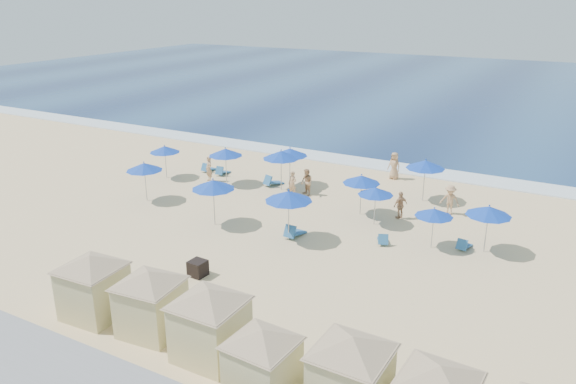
{
  "coord_description": "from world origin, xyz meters",
  "views": [
    {
      "loc": [
        12.78,
        -22.33,
        11.87
      ],
      "look_at": [
        -1.27,
        3.0,
        1.66
      ],
      "focal_mm": 35.0,
      "sensor_mm": 36.0,
      "label": 1
    }
  ],
  "objects_px": {
    "umbrella_7": "(361,179)",
    "beachgoer_1": "(307,182)",
    "beachgoer_0": "(209,169)",
    "umbrella_1": "(144,167)",
    "cabana_4": "(351,365)",
    "umbrella_4": "(290,152)",
    "umbrella_5": "(281,155)",
    "beachgoer_5": "(292,184)",
    "trash_bin": "(198,268)",
    "umbrella_3": "(213,185)",
    "cabana_2": "(209,314)",
    "umbrella_10": "(489,211)",
    "umbrella_0": "(165,149)",
    "cabana_1": "(150,294)",
    "umbrella_2": "(226,152)",
    "umbrella_8": "(376,191)",
    "umbrella_6": "(289,196)",
    "cabana_3": "(262,354)",
    "beachgoer_4": "(394,166)",
    "beachgoer_3": "(450,200)",
    "umbrella_11": "(434,213)",
    "beachgoer_2": "(400,205)",
    "umbrella_9": "(426,164)",
    "cabana_0": "(92,278)"
  },
  "relations": [
    {
      "from": "umbrella_11",
      "to": "beachgoer_3",
      "type": "bearing_deg",
      "value": 93.97
    },
    {
      "from": "umbrella_0",
      "to": "umbrella_10",
      "type": "relative_size",
      "value": 0.94
    },
    {
      "from": "cabana_1",
      "to": "umbrella_4",
      "type": "distance_m",
      "value": 17.76
    },
    {
      "from": "beachgoer_0",
      "to": "beachgoer_2",
      "type": "xyz_separation_m",
      "value": [
        13.33,
        -0.18,
        -0.07
      ]
    },
    {
      "from": "cabana_4",
      "to": "umbrella_2",
      "type": "xyz_separation_m",
      "value": [
        -15.6,
        15.89,
        0.56
      ]
    },
    {
      "from": "umbrella_7",
      "to": "cabana_3",
      "type": "bearing_deg",
      "value": -78.78
    },
    {
      "from": "umbrella_10",
      "to": "beachgoer_0",
      "type": "height_order",
      "value": "umbrella_10"
    },
    {
      "from": "umbrella_7",
      "to": "beachgoer_1",
      "type": "xyz_separation_m",
      "value": [
        -4.16,
        1.39,
        -1.25
      ]
    },
    {
      "from": "umbrella_3",
      "to": "beachgoer_1",
      "type": "distance_m",
      "value": 7.16
    },
    {
      "from": "umbrella_8",
      "to": "beachgoer_4",
      "type": "xyz_separation_m",
      "value": [
        -1.72,
        8.22,
        -0.98
      ]
    },
    {
      "from": "umbrella_7",
      "to": "umbrella_10",
      "type": "bearing_deg",
      "value": -13.33
    },
    {
      "from": "umbrella_0",
      "to": "umbrella_7",
      "type": "distance_m",
      "value": 14.19
    },
    {
      "from": "cabana_3",
      "to": "beachgoer_3",
      "type": "xyz_separation_m",
      "value": [
        1.32,
        18.18,
        -0.59
      ]
    },
    {
      "from": "cabana_2",
      "to": "beachgoer_1",
      "type": "xyz_separation_m",
      "value": [
        -4.71,
        16.37,
        -0.81
      ]
    },
    {
      "from": "trash_bin",
      "to": "cabana_3",
      "type": "height_order",
      "value": "cabana_3"
    },
    {
      "from": "umbrella_0",
      "to": "beachgoer_2",
      "type": "distance_m",
      "value": 16.43
    },
    {
      "from": "cabana_4",
      "to": "umbrella_4",
      "type": "relative_size",
      "value": 1.73
    },
    {
      "from": "cabana_4",
      "to": "umbrella_8",
      "type": "bearing_deg",
      "value": 107.95
    },
    {
      "from": "cabana_4",
      "to": "umbrella_5",
      "type": "height_order",
      "value": "cabana_4"
    },
    {
      "from": "cabana_3",
      "to": "beachgoer_5",
      "type": "distance_m",
      "value": 18.46
    },
    {
      "from": "cabana_0",
      "to": "umbrella_5",
      "type": "bearing_deg",
      "value": 93.77
    },
    {
      "from": "umbrella_2",
      "to": "beachgoer_3",
      "type": "height_order",
      "value": "umbrella_2"
    },
    {
      "from": "cabana_2",
      "to": "umbrella_10",
      "type": "relative_size",
      "value": 1.87
    },
    {
      "from": "cabana_1",
      "to": "umbrella_5",
      "type": "xyz_separation_m",
      "value": [
        -3.82,
        16.35,
        0.74
      ]
    },
    {
      "from": "umbrella_9",
      "to": "trash_bin",
      "type": "bearing_deg",
      "value": -112.64
    },
    {
      "from": "trash_bin",
      "to": "umbrella_11",
      "type": "bearing_deg",
      "value": 47.42
    },
    {
      "from": "beachgoer_2",
      "to": "cabana_1",
      "type": "bearing_deg",
      "value": 14.96
    },
    {
      "from": "cabana_3",
      "to": "umbrella_0",
      "type": "height_order",
      "value": "cabana_3"
    },
    {
      "from": "trash_bin",
      "to": "beachgoer_4",
      "type": "height_order",
      "value": "beachgoer_4"
    },
    {
      "from": "umbrella_2",
      "to": "umbrella_6",
      "type": "xyz_separation_m",
      "value": [
        7.94,
        -5.85,
        0.2
      ]
    },
    {
      "from": "umbrella_6",
      "to": "umbrella_7",
      "type": "relative_size",
      "value": 1.14
    },
    {
      "from": "trash_bin",
      "to": "umbrella_3",
      "type": "bearing_deg",
      "value": 122.28
    },
    {
      "from": "umbrella_1",
      "to": "beachgoer_1",
      "type": "bearing_deg",
      "value": 34.65
    },
    {
      "from": "cabana_1",
      "to": "umbrella_0",
      "type": "relative_size",
      "value": 1.89
    },
    {
      "from": "umbrella_3",
      "to": "beachgoer_0",
      "type": "relative_size",
      "value": 1.54
    },
    {
      "from": "umbrella_5",
      "to": "beachgoer_0",
      "type": "distance_m",
      "value": 5.35
    },
    {
      "from": "umbrella_6",
      "to": "umbrella_1",
      "type": "bearing_deg",
      "value": 175.14
    },
    {
      "from": "trash_bin",
      "to": "umbrella_6",
      "type": "xyz_separation_m",
      "value": [
        1.66,
        5.37,
        2.02
      ]
    },
    {
      "from": "trash_bin",
      "to": "umbrella_5",
      "type": "distance_m",
      "value": 12.44
    },
    {
      "from": "cabana_2",
      "to": "umbrella_10",
      "type": "distance_m",
      "value": 14.84
    },
    {
      "from": "umbrella_5",
      "to": "beachgoer_5",
      "type": "bearing_deg",
      "value": -29.97
    },
    {
      "from": "cabana_4",
      "to": "beachgoer_4",
      "type": "xyz_separation_m",
      "value": [
        -6.29,
        22.33,
        -0.7
      ]
    },
    {
      "from": "umbrella_4",
      "to": "beachgoer_4",
      "type": "bearing_deg",
      "value": 40.19
    },
    {
      "from": "cabana_3",
      "to": "umbrella_0",
      "type": "xyz_separation_m",
      "value": [
        -17.32,
        15.66,
        0.55
      ]
    },
    {
      "from": "trash_bin",
      "to": "beachgoer_3",
      "type": "xyz_separation_m",
      "value": [
        7.96,
        12.88,
        0.52
      ]
    },
    {
      "from": "cabana_1",
      "to": "umbrella_8",
      "type": "height_order",
      "value": "cabana_1"
    },
    {
      "from": "cabana_3",
      "to": "umbrella_7",
      "type": "relative_size",
      "value": 1.68
    },
    {
      "from": "cabana_1",
      "to": "umbrella_2",
      "type": "distance_m",
      "value": 17.3
    },
    {
      "from": "beachgoer_0",
      "to": "umbrella_1",
      "type": "bearing_deg",
      "value": -74.82
    },
    {
      "from": "umbrella_4",
      "to": "umbrella_7",
      "type": "height_order",
      "value": "umbrella_4"
    }
  ]
}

